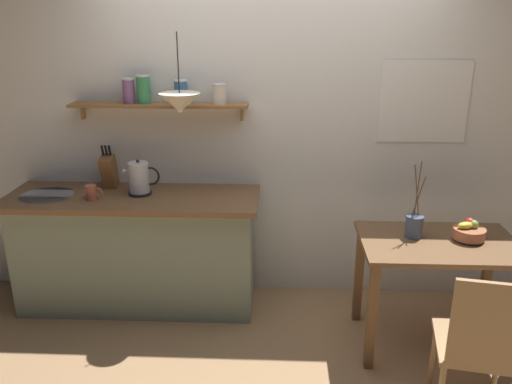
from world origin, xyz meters
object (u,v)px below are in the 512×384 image
fruit_bowl (469,231)px  pendant_lamp (180,103)px  knife_block (109,171)px  dining_chair_near (480,344)px  twig_vase (414,225)px  electric_kettle (140,179)px  coffee_mug_by_sink (92,192)px  dining_table (438,260)px

fruit_bowl → pendant_lamp: bearing=170.3°
knife_block → dining_chair_near: bearing=-29.7°
dining_chair_near → pendant_lamp: 2.30m
fruit_bowl → twig_vase: 0.34m
fruit_bowl → twig_vase: twig_vase is taller
twig_vase → dining_chair_near: bearing=-77.9°
electric_kettle → knife_block: knife_block is taller
dining_chair_near → coffee_mug_by_sink: bearing=155.8°
knife_block → dining_table: bearing=-14.0°
twig_vase → coffee_mug_by_sink: (-2.20, 0.25, 0.11)m
twig_vase → coffee_mug_by_sink: twig_vase is taller
dining_table → twig_vase: (-0.16, 0.06, 0.21)m
twig_vase → knife_block: bearing=166.6°
dining_table → electric_kettle: size_ratio=3.80×
dining_table → fruit_bowl: fruit_bowl is taller
fruit_bowl → electric_kettle: size_ratio=0.77×
fruit_bowl → knife_block: bearing=167.8°
electric_kettle → coffee_mug_by_sink: electric_kettle is taller
dining_chair_near → knife_block: knife_block is taller
twig_vase → coffee_mug_by_sink: 2.21m
fruit_bowl → pendant_lamp: size_ratio=0.39×
electric_kettle → pendant_lamp: 0.66m
dining_table → coffee_mug_by_sink: coffee_mug_by_sink is taller
dining_chair_near → fruit_bowl: (0.17, 0.78, 0.30)m
fruit_bowl → knife_block: knife_block is taller
twig_vase → electric_kettle: size_ratio=1.96×
dining_table → twig_vase: twig_vase is taller
twig_vase → electric_kettle: bearing=168.5°
twig_vase → pendant_lamp: bearing=169.2°
twig_vase → fruit_bowl: bearing=-4.4°
dining_chair_near → knife_block: size_ratio=2.80×
electric_kettle → knife_block: size_ratio=0.79×
coffee_mug_by_sink → pendant_lamp: pendant_lamp is taller
pendant_lamp → knife_block: bearing=160.2°
dining_table → knife_block: (-2.30, 0.58, 0.40)m
electric_kettle → pendant_lamp: size_ratio=0.50×
twig_vase → electric_kettle: twig_vase is taller
electric_kettle → knife_block: (-0.26, 0.13, 0.02)m
dining_table → fruit_bowl: 0.27m
fruit_bowl → dining_chair_near: bearing=-102.1°
dining_table → dining_chair_near: size_ratio=1.07×
dining_table → electric_kettle: electric_kettle is taller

